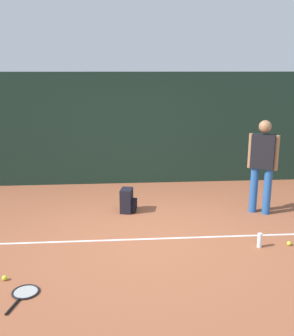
% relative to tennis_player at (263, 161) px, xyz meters
% --- Properties ---
extents(ground_plane, '(12.00, 12.00, 0.00)m').
position_rel_tennis_player_xyz_m(ground_plane, '(-2.10, -0.85, -0.97)').
color(ground_plane, '#9E5638').
extents(back_fence, '(10.00, 0.10, 2.50)m').
position_rel_tennis_player_xyz_m(back_fence, '(-2.10, 2.15, 0.28)').
color(back_fence, '#192D23').
rests_on(back_fence, ground).
extents(court_line, '(9.00, 0.05, 0.00)m').
position_rel_tennis_player_xyz_m(court_line, '(-2.10, -1.00, -0.96)').
color(court_line, white).
rests_on(court_line, ground).
extents(tennis_player, '(0.47, 0.39, 1.70)m').
position_rel_tennis_player_xyz_m(tennis_player, '(0.00, 0.00, 0.00)').
color(tennis_player, '#2659A5').
rests_on(tennis_player, ground).
extents(tennis_racket, '(0.40, 0.64, 0.03)m').
position_rel_tennis_player_xyz_m(tennis_racket, '(-3.70, -2.42, -0.95)').
color(tennis_racket, black).
rests_on(tennis_racket, ground).
extents(backpack, '(0.33, 0.34, 0.44)m').
position_rel_tennis_player_xyz_m(backpack, '(-2.41, 0.23, -0.76)').
color(backpack, black).
rests_on(backpack, ground).
extents(tennis_ball_near_player, '(0.07, 0.07, 0.07)m').
position_rel_tennis_player_xyz_m(tennis_ball_near_player, '(-4.01, -2.08, -0.93)').
color(tennis_ball_near_player, '#CCE033').
rests_on(tennis_ball_near_player, ground).
extents(tennis_ball_by_fence, '(0.07, 0.07, 0.07)m').
position_rel_tennis_player_xyz_m(tennis_ball_by_fence, '(-0.04, -1.39, -0.93)').
color(tennis_ball_by_fence, '#CCE033').
rests_on(tennis_ball_by_fence, ground).
extents(water_bottle, '(0.07, 0.07, 0.22)m').
position_rel_tennis_player_xyz_m(water_bottle, '(-0.50, -1.41, -0.86)').
color(water_bottle, white).
rests_on(water_bottle, ground).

